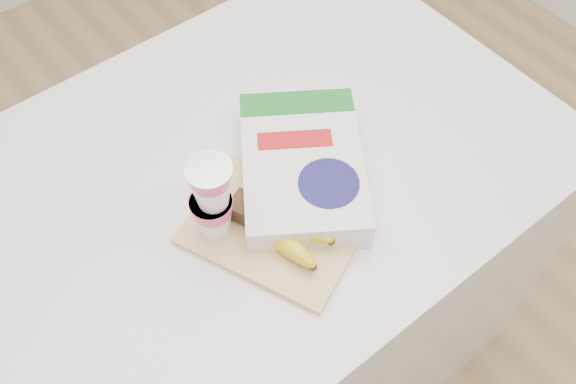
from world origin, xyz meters
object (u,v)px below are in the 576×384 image
at_px(table, 249,287).
at_px(bananas, 283,223).
at_px(cereal_box, 302,168).
at_px(cutting_board, 273,230).
at_px(yogurt_stack, 212,199).

xyz_separation_m(table, bananas, (-0.01, -0.16, 0.51)).
relative_size(table, bananas, 6.26).
xyz_separation_m(bananas, cereal_box, (0.10, 0.07, -0.00)).
relative_size(cutting_board, cereal_box, 0.75).
bearing_deg(cereal_box, yogurt_stack, -145.67).
distance_m(bananas, yogurt_stack, 0.13).
bearing_deg(cutting_board, cereal_box, 3.82).
bearing_deg(cereal_box, table, 169.40).
distance_m(yogurt_stack, cereal_box, 0.21).
relative_size(table, cutting_board, 4.37).
height_order(bananas, yogurt_stack, yogurt_stack).
distance_m(cutting_board, yogurt_stack, 0.14).
height_order(table, yogurt_stack, yogurt_stack).
bearing_deg(bananas, cereal_box, 35.56).
xyz_separation_m(cutting_board, bananas, (0.01, -0.01, 0.03)).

